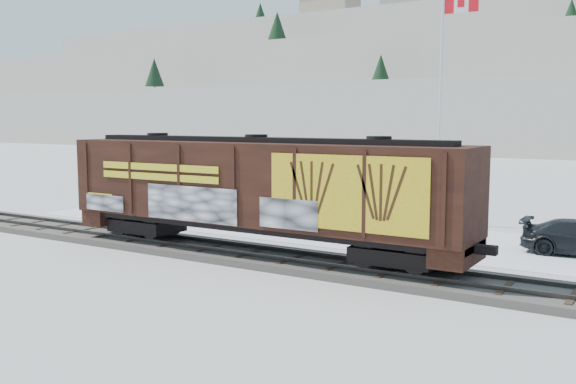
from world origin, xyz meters
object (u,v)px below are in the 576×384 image
Objects in this scene: hopper_railcar at (256,187)px; flagpole at (441,139)px; car_silver at (315,214)px; car_white at (344,223)px.

flagpole is at bearing 74.59° from hopper_railcar.
car_silver reaches higher than car_white.
hopper_railcar is 1.43× the size of flagpole.
hopper_railcar reaches higher than car_silver.
hopper_railcar is 4.16× the size of car_silver.
flagpole is (3.39, 12.29, 1.65)m from hopper_railcar.
flagpole is 7.82m from car_silver.
car_white is at bearing -113.58° from flagpole.
hopper_railcar is 8.31m from car_silver.
flagpole reaches higher than car_silver.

